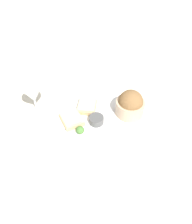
{
  "coord_description": "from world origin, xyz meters",
  "views": [
    {
      "loc": [
        0.59,
        0.07,
        0.64
      ],
      "look_at": [
        0.0,
        0.0,
        0.03
      ],
      "focal_mm": 35.0,
      "sensor_mm": 36.0,
      "label": 1
    }
  ],
  "objects_px": {
    "cheese_toast_far": "(72,119)",
    "cheese_toast_near": "(87,106)",
    "salad_bowl": "(130,104)",
    "wine_glass": "(33,94)",
    "sauce_ramekin": "(96,120)",
    "fork": "(158,163)"
  },
  "relations": [
    {
      "from": "wine_glass",
      "to": "sauce_ramekin",
      "type": "bearing_deg",
      "value": 81.83
    },
    {
      "from": "salad_bowl",
      "to": "fork",
      "type": "relative_size",
      "value": 0.67
    },
    {
      "from": "cheese_toast_near",
      "to": "cheese_toast_far",
      "type": "xyz_separation_m",
      "value": [
        0.08,
        -0.05,
        0.0
      ]
    },
    {
      "from": "cheese_toast_far",
      "to": "salad_bowl",
      "type": "bearing_deg",
      "value": 108.2
    },
    {
      "from": "sauce_ramekin",
      "to": "fork",
      "type": "distance_m",
      "value": 0.27
    },
    {
      "from": "cheese_toast_far",
      "to": "cheese_toast_near",
      "type": "bearing_deg",
      "value": 148.02
    },
    {
      "from": "cheese_toast_near",
      "to": "fork",
      "type": "xyz_separation_m",
      "value": [
        0.22,
        0.27,
        -0.02
      ]
    },
    {
      "from": "sauce_ramekin",
      "to": "salad_bowl",
      "type": "bearing_deg",
      "value": 117.93
    },
    {
      "from": "cheese_toast_far",
      "to": "fork",
      "type": "bearing_deg",
      "value": 66.16
    },
    {
      "from": "salad_bowl",
      "to": "cheese_toast_near",
      "type": "height_order",
      "value": "salad_bowl"
    },
    {
      "from": "salad_bowl",
      "to": "cheese_toast_far",
      "type": "xyz_separation_m",
      "value": [
        0.07,
        -0.22,
        -0.03
      ]
    },
    {
      "from": "sauce_ramekin",
      "to": "wine_glass",
      "type": "relative_size",
      "value": 0.39
    },
    {
      "from": "salad_bowl",
      "to": "cheese_toast_far",
      "type": "height_order",
      "value": "salad_bowl"
    },
    {
      "from": "cheese_toast_near",
      "to": "sauce_ramekin",
      "type": "bearing_deg",
      "value": 33.19
    },
    {
      "from": "cheese_toast_far",
      "to": "wine_glass",
      "type": "relative_size",
      "value": 0.77
    },
    {
      "from": "cheese_toast_far",
      "to": "fork",
      "type": "height_order",
      "value": "cheese_toast_far"
    },
    {
      "from": "cheese_toast_near",
      "to": "wine_glass",
      "type": "relative_size",
      "value": 0.57
    },
    {
      "from": "fork",
      "to": "wine_glass",
      "type": "bearing_deg",
      "value": -111.22
    },
    {
      "from": "sauce_ramekin",
      "to": "wine_glass",
      "type": "height_order",
      "value": "wine_glass"
    },
    {
      "from": "cheese_toast_near",
      "to": "cheese_toast_far",
      "type": "relative_size",
      "value": 0.74
    },
    {
      "from": "wine_glass",
      "to": "fork",
      "type": "distance_m",
      "value": 0.51
    },
    {
      "from": "cheese_toast_far",
      "to": "wine_glass",
      "type": "height_order",
      "value": "wine_glass"
    }
  ]
}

